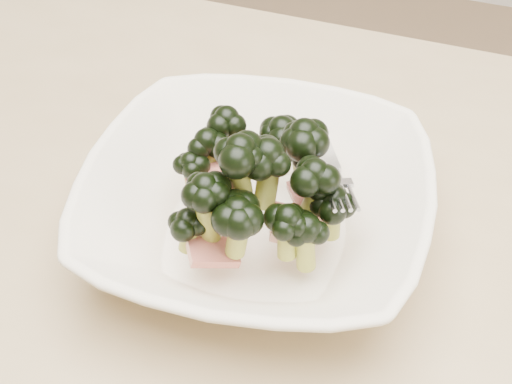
{
  "coord_description": "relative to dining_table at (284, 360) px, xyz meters",
  "views": [
    {
      "loc": [
        0.1,
        -0.34,
        1.18
      ],
      "look_at": [
        -0.04,
        0.04,
        0.8
      ],
      "focal_mm": 50.0,
      "sensor_mm": 36.0,
      "label": 1
    }
  ],
  "objects": [
    {
      "name": "dining_table",
      "position": [
        0.0,
        0.0,
        0.0
      ],
      "size": [
        1.2,
        0.8,
        0.75
      ],
      "color": "tan",
      "rests_on": "ground"
    },
    {
      "name": "broccoli_dish",
      "position": [
        -0.04,
        0.04,
        0.14
      ],
      "size": [
        0.31,
        0.31,
        0.13
      ],
      "color": "white",
      "rests_on": "dining_table"
    }
  ]
}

